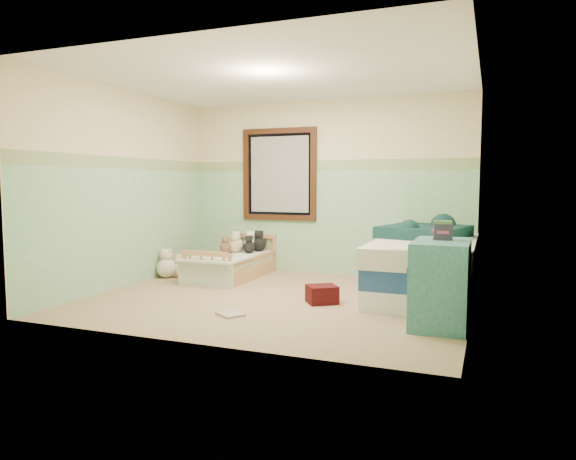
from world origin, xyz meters
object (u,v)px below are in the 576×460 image
at_px(plush_floor_cream, 167,268).
at_px(plush_floor_tan, 180,270).
at_px(dresser, 441,283).
at_px(floor_book, 230,314).
at_px(toddler_bed_frame, 232,270).
at_px(red_pillow, 322,294).
at_px(twin_bed_frame, 424,286).

relative_size(plush_floor_cream, plush_floor_tan, 1.25).
distance_m(dresser, floor_book, 2.06).
bearing_deg(toddler_bed_frame, plush_floor_tan, -156.24).
bearing_deg(toddler_bed_frame, red_pillow, -32.78).
relative_size(twin_bed_frame, dresser, 2.71).
xyz_separation_m(toddler_bed_frame, red_pillow, (1.67, -1.07, 0.00)).
xyz_separation_m(toddler_bed_frame, floor_book, (0.97, -1.92, -0.08)).
distance_m(plush_floor_cream, dresser, 3.97).
xyz_separation_m(dresser, floor_book, (-1.99, -0.38, -0.38)).
xyz_separation_m(toddler_bed_frame, twin_bed_frame, (2.67, -0.26, 0.02)).
relative_size(toddler_bed_frame, twin_bed_frame, 0.68).
height_order(toddler_bed_frame, dresser, dresser).
bearing_deg(plush_floor_tan, dresser, -18.84).
xyz_separation_m(plush_floor_cream, plush_floor_tan, (0.15, 0.10, -0.03)).
xyz_separation_m(plush_floor_cream, floor_book, (1.80, -1.53, -0.13)).
bearing_deg(plush_floor_tan, plush_floor_cream, -147.59).
bearing_deg(plush_floor_cream, toddler_bed_frame, 25.48).
height_order(plush_floor_tan, dresser, dresser).
bearing_deg(dresser, twin_bed_frame, 102.86).
relative_size(toddler_bed_frame, red_pillow, 4.68).
bearing_deg(floor_book, toddler_bed_frame, 149.54).
bearing_deg(dresser, toddler_bed_frame, 152.60).
xyz_separation_m(toddler_bed_frame, dresser, (2.97, -1.54, 0.30)).
height_order(plush_floor_tan, red_pillow, plush_floor_tan).
bearing_deg(plush_floor_cream, twin_bed_frame, 2.21).
height_order(toddler_bed_frame, red_pillow, red_pillow).
distance_m(twin_bed_frame, red_pillow, 1.29).
height_order(twin_bed_frame, dresser, dresser).
relative_size(dresser, red_pillow, 2.52).
height_order(twin_bed_frame, red_pillow, twin_bed_frame).
relative_size(plush_floor_cream, red_pillow, 0.88).
bearing_deg(toddler_bed_frame, twin_bed_frame, -5.52).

